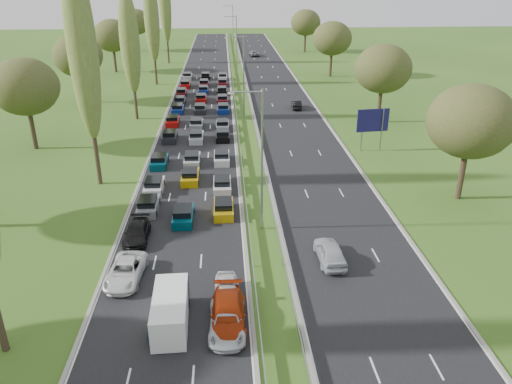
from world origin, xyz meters
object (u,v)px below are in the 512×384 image
object	(u,v)px
near_car_3	(137,233)
white_van_rear	(171,309)
direction_sign	(373,122)
near_car_2	(126,271)

from	to	relation	value
near_car_3	white_van_rear	distance (m)	11.43
near_car_3	direction_sign	bearing A→B (deg)	39.56
white_van_rear	direction_sign	xyz separation A→B (m)	(21.46, 31.74, 2.49)
near_car_2	near_car_3	xyz separation A→B (m)	(-0.07, 5.76, -0.03)
near_car_2	white_van_rear	size ratio (longest dim) A/B	0.95
near_car_2	near_car_3	bearing A→B (deg)	95.29
near_car_2	direction_sign	world-z (taller)	direction_sign
near_car_3	direction_sign	xyz separation A→B (m)	(25.20, 20.94, 2.88)
near_car_3	white_van_rear	size ratio (longest dim) A/B	0.87
near_car_2	direction_sign	distance (m)	36.78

